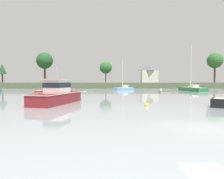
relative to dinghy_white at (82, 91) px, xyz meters
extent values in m
plane|color=#939EA3|center=(12.63, -42.32, -0.11)|extent=(436.78, 436.78, 0.00)
cube|color=#4C563D|center=(12.63, 40.39, 0.88)|extent=(196.55, 41.88, 1.98)
cube|color=white|center=(0.00, 0.00, -0.02)|extent=(2.71, 2.71, 0.41)
cube|color=brown|center=(0.00, 0.00, 0.18)|extent=(2.85, 2.84, 0.05)
cube|color=tan|center=(0.00, 0.00, 0.14)|extent=(0.72, 0.72, 0.03)
cube|color=maroon|center=(0.97, -29.39, 0.17)|extent=(4.64, 8.74, 1.94)
cone|color=maroon|center=(2.02, -25.35, 0.17)|extent=(2.88, 2.86, 2.36)
cube|color=silver|center=(0.97, -29.39, 1.11)|extent=(4.79, 8.93, 0.05)
cube|color=silver|center=(1.01, -29.24, 1.92)|extent=(2.74, 3.23, 1.57)
cube|color=#19232D|center=(1.01, -29.24, 2.08)|extent=(2.79, 3.30, 0.56)
cube|color=beige|center=(1.01, -29.24, 2.73)|extent=(3.15, 3.64, 0.06)
cylinder|color=silver|center=(1.01, -29.24, 3.49)|extent=(0.03, 0.03, 1.46)
cube|color=gray|center=(19.88, -6.51, -0.02)|extent=(2.81, 1.65, 0.42)
cube|color=brown|center=(19.88, -6.51, 0.19)|extent=(2.93, 1.76, 0.05)
cube|color=tan|center=(19.88, -6.51, 0.15)|extent=(0.28, 1.01, 0.03)
cube|color=#669ECC|center=(11.30, 5.09, 0.01)|extent=(6.10, 5.67, 1.34)
cube|color=#CCB78E|center=(11.30, 5.09, 0.70)|extent=(5.67, 5.26, 0.04)
cube|color=silver|center=(11.55, 5.31, 0.92)|extent=(1.80, 1.76, 0.40)
cylinder|color=silver|center=(10.90, 4.73, 4.68)|extent=(0.13, 0.13, 7.92)
cylinder|color=silver|center=(11.91, 5.63, 1.22)|extent=(2.08, 1.86, 0.11)
cylinder|color=silver|center=(11.91, 5.63, 1.27)|extent=(1.90, 1.71, 0.14)
cylinder|color=#999999|center=(9.90, 3.84, 4.65)|extent=(2.03, 1.81, 7.88)
cube|color=#236B3D|center=(29.31, 1.40, 0.02)|extent=(4.61, 9.82, 1.53)
cube|color=#CCB78E|center=(29.31, 1.40, 0.81)|extent=(4.17, 9.20, 0.04)
cube|color=silver|center=(29.40, 0.94, 1.11)|extent=(2.14, 2.39, 0.57)
cylinder|color=silver|center=(29.15, 2.15, 6.54)|extent=(0.19, 0.19, 11.43)
cylinder|color=silver|center=(29.54, 0.29, 1.49)|extent=(0.92, 3.73, 0.15)
cylinder|color=silver|center=(29.54, 0.29, 1.54)|extent=(0.83, 3.36, 0.14)
cylinder|color=#999999|center=(28.77, 4.00, 6.52)|extent=(0.79, 3.72, 11.38)
cube|color=beige|center=(-10.32, 5.79, -0.01)|extent=(1.87, 3.21, 0.47)
cube|color=brown|center=(-10.32, 5.79, 0.22)|extent=(2.00, 3.35, 0.05)
cube|color=tan|center=(-10.32, 5.79, 0.18)|extent=(1.07, 0.32, 0.03)
cube|color=navy|center=(34.75, 12.43, 0.00)|extent=(3.19, 2.70, 0.54)
cube|color=#C6B289|center=(34.75, 12.43, 0.27)|extent=(3.35, 2.85, 0.05)
cube|color=tan|center=(34.75, 12.43, 0.23)|extent=(0.67, 0.94, 0.03)
cube|color=#B2231E|center=(-9.51, -3.97, 0.00)|extent=(1.48, 3.21, 0.55)
cube|color=#C6B289|center=(-9.51, -3.97, 0.28)|extent=(1.59, 3.34, 0.05)
cube|color=tan|center=(-9.51, -3.97, 0.24)|extent=(1.07, 0.17, 0.03)
sphere|color=yellow|center=(11.15, -31.96, -0.03)|extent=(0.50, 0.50, 0.50)
torus|color=#333338|center=(11.15, -31.96, 0.26)|extent=(0.12, 0.12, 0.02)
sphere|color=#1E8C47|center=(31.61, 14.99, -0.05)|extent=(0.38, 0.38, 0.38)
torus|color=#333338|center=(31.61, 14.99, 0.18)|extent=(0.12, 0.12, 0.02)
sphere|color=white|center=(22.49, 7.72, -0.03)|extent=(0.50, 0.50, 0.50)
torus|color=#333338|center=(22.49, 7.72, 0.26)|extent=(0.12, 0.12, 0.02)
cylinder|color=brown|center=(-22.19, 41.69, 5.97)|extent=(0.90, 0.90, 8.21)
sphere|color=#235128|center=(-22.19, 41.69, 11.74)|extent=(7.40, 7.40, 7.40)
cylinder|color=brown|center=(5.61, 38.59, 4.55)|extent=(0.43, 0.43, 5.36)
sphere|color=#2D602D|center=(5.61, 38.59, 8.43)|extent=(5.35, 5.35, 5.35)
cylinder|color=brown|center=(-32.90, 24.90, 4.54)|extent=(0.54, 0.54, 5.34)
cone|color=#1E4723|center=(-32.90, 24.90, 7.05)|extent=(3.08, 3.08, 3.77)
cylinder|color=brown|center=(50.10, 30.74, 5.65)|extent=(0.74, 0.74, 7.56)
sphere|color=#2D602D|center=(50.10, 30.74, 10.83)|extent=(6.24, 6.24, 6.24)
cube|color=silver|center=(26.98, 49.67, 4.77)|extent=(7.87, 6.05, 5.81)
pyramid|color=#565B66|center=(26.98, 49.67, 9.21)|extent=(8.50, 6.53, 3.07)
camera|label=1|loc=(7.15, -53.96, 2.56)|focal=33.54mm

